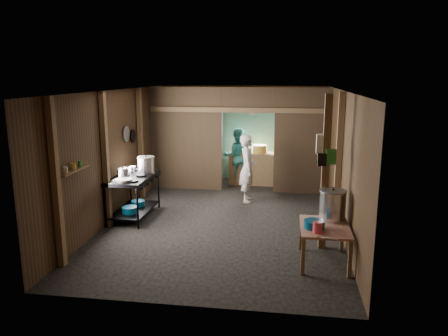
% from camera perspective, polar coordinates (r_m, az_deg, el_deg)
% --- Properties ---
extents(floor, '(4.50, 7.00, 0.00)m').
position_cam_1_polar(floor, '(8.98, 0.19, -6.61)').
color(floor, black).
rests_on(floor, ground).
extents(ceiling, '(4.50, 7.00, 0.00)m').
position_cam_1_polar(ceiling, '(8.50, 0.20, 10.22)').
color(ceiling, '#48403A').
rests_on(ceiling, ground).
extents(wall_back, '(4.50, 0.00, 2.60)m').
position_cam_1_polar(wall_back, '(12.08, 2.55, 4.62)').
color(wall_back, '#433117').
rests_on(wall_back, ground).
extents(wall_front, '(4.50, 0.00, 2.60)m').
position_cam_1_polar(wall_front, '(5.30, -5.20, -5.39)').
color(wall_front, '#433117').
rests_on(wall_front, ground).
extents(wall_left, '(0.00, 7.00, 2.60)m').
position_cam_1_polar(wall_left, '(9.23, -13.78, 1.90)').
color(wall_left, '#433117').
rests_on(wall_left, ground).
extents(wall_right, '(0.00, 7.00, 2.60)m').
position_cam_1_polar(wall_right, '(8.62, 15.16, 1.12)').
color(wall_right, '#433117').
rests_on(wall_right, ground).
extents(partition_left, '(1.85, 0.10, 2.60)m').
position_cam_1_polar(partition_left, '(11.02, -5.02, 3.85)').
color(partition_left, '#4F3E2A').
rests_on(partition_left, floor).
extents(partition_right, '(1.35, 0.10, 2.60)m').
position_cam_1_polar(partition_right, '(10.73, 10.25, 3.48)').
color(partition_right, '#4F3E2A').
rests_on(partition_right, floor).
extents(partition_header, '(1.30, 0.10, 0.60)m').
position_cam_1_polar(partition_header, '(10.67, 3.24, 9.00)').
color(partition_header, '#4F3E2A').
rests_on(partition_header, wall_back).
extents(turquoise_panel, '(4.40, 0.06, 2.50)m').
position_cam_1_polar(turquoise_panel, '(12.02, 2.52, 4.35)').
color(turquoise_panel, '#6FC2BD').
rests_on(turquoise_panel, wall_back).
extents(back_counter, '(1.20, 0.50, 0.85)m').
position_cam_1_polar(back_counter, '(11.66, 3.70, -0.04)').
color(back_counter, '#816044').
rests_on(back_counter, floor).
extents(wall_clock, '(0.20, 0.03, 0.20)m').
position_cam_1_polar(wall_clock, '(11.89, 3.74, 7.39)').
color(wall_clock, beige).
rests_on(wall_clock, wall_back).
extents(post_left_a, '(0.10, 0.12, 2.60)m').
position_cam_1_polar(post_left_a, '(6.91, -21.27, -2.00)').
color(post_left_a, '#816044').
rests_on(post_left_a, floor).
extents(post_left_b, '(0.10, 0.12, 2.60)m').
position_cam_1_polar(post_left_b, '(8.48, -15.35, 0.92)').
color(post_left_b, '#816044').
rests_on(post_left_b, floor).
extents(post_left_c, '(0.10, 0.12, 2.60)m').
position_cam_1_polar(post_left_c, '(10.31, -10.94, 3.09)').
color(post_left_c, '#816044').
rests_on(post_left_c, floor).
extents(post_right, '(0.10, 0.12, 2.60)m').
position_cam_1_polar(post_right, '(8.42, 14.84, 0.87)').
color(post_right, '#816044').
rests_on(post_right, floor).
extents(post_free, '(0.12, 0.12, 2.60)m').
position_cam_1_polar(post_free, '(7.32, 13.21, -0.72)').
color(post_free, '#816044').
rests_on(post_free, floor).
extents(cross_beam, '(4.40, 0.12, 0.12)m').
position_cam_1_polar(cross_beam, '(10.66, 1.85, 7.67)').
color(cross_beam, '#816044').
rests_on(cross_beam, wall_left).
extents(pan_lid_big, '(0.03, 0.34, 0.34)m').
position_cam_1_polar(pan_lid_big, '(9.53, -12.77, 4.40)').
color(pan_lid_big, gray).
rests_on(pan_lid_big, wall_left).
extents(pan_lid_small, '(0.03, 0.30, 0.30)m').
position_cam_1_polar(pan_lid_small, '(9.91, -11.92, 4.15)').
color(pan_lid_small, black).
rests_on(pan_lid_small, wall_left).
extents(wall_shelf, '(0.14, 0.80, 0.03)m').
position_cam_1_polar(wall_shelf, '(7.30, -19.22, -0.31)').
color(wall_shelf, '#816044').
rests_on(wall_shelf, wall_left).
extents(jar_white, '(0.07, 0.07, 0.10)m').
position_cam_1_polar(jar_white, '(7.07, -20.18, -0.23)').
color(jar_white, beige).
rests_on(jar_white, wall_shelf).
extents(jar_yellow, '(0.08, 0.08, 0.10)m').
position_cam_1_polar(jar_yellow, '(7.29, -19.25, 0.19)').
color(jar_yellow, gold).
rests_on(jar_yellow, wall_shelf).
extents(jar_green, '(0.06, 0.06, 0.10)m').
position_cam_1_polar(jar_green, '(7.48, -18.48, 0.54)').
color(jar_green, '#2B8E2F').
rests_on(jar_green, wall_shelf).
extents(bag_white, '(0.22, 0.15, 0.32)m').
position_cam_1_polar(bag_white, '(7.30, 12.95, 3.10)').
color(bag_white, beige).
rests_on(bag_white, post_free).
extents(bag_green, '(0.16, 0.12, 0.24)m').
position_cam_1_polar(bag_green, '(7.20, 13.91, 1.48)').
color(bag_green, '#2B8E2F').
rests_on(bag_green, post_free).
extents(bag_black, '(0.14, 0.10, 0.20)m').
position_cam_1_polar(bag_black, '(7.18, 12.80, 1.09)').
color(bag_black, black).
rests_on(bag_black, post_free).
extents(gas_range, '(0.76, 1.49, 0.88)m').
position_cam_1_polar(gas_range, '(9.10, -11.82, -3.71)').
color(gas_range, black).
rests_on(gas_range, floor).
extents(prep_table, '(0.74, 1.02, 0.60)m').
position_cam_1_polar(prep_table, '(7.03, 13.04, -9.79)').
color(prep_table, tan).
rests_on(prep_table, floor).
extents(stove_pot_large, '(0.38, 0.38, 0.36)m').
position_cam_1_polar(stove_pot_large, '(9.23, -10.24, 0.40)').
color(stove_pot_large, silver).
rests_on(stove_pot_large, gas_range).
extents(stove_pot_med, '(0.23, 0.23, 0.20)m').
position_cam_1_polar(stove_pot_med, '(8.95, -13.20, -0.62)').
color(stove_pot_med, silver).
rests_on(stove_pot_med, gas_range).
extents(stove_saucepan, '(0.22, 0.22, 0.10)m').
position_cam_1_polar(stove_saucepan, '(9.42, -12.07, -0.10)').
color(stove_saucepan, silver).
rests_on(stove_saucepan, gas_range).
extents(frying_pan, '(0.52, 0.62, 0.07)m').
position_cam_1_polar(frying_pan, '(8.55, -13.06, -1.59)').
color(frying_pan, gray).
rests_on(frying_pan, gas_range).
extents(blue_tub_front, '(0.31, 0.31, 0.13)m').
position_cam_1_polar(blue_tub_front, '(8.93, -12.33, -5.42)').
color(blue_tub_front, navy).
rests_on(blue_tub_front, gas_range).
extents(blue_tub_back, '(0.28, 0.28, 0.11)m').
position_cam_1_polar(blue_tub_back, '(9.37, -11.28, -4.57)').
color(blue_tub_back, navy).
rests_on(blue_tub_back, gas_range).
extents(stock_pot, '(0.48, 0.48, 0.51)m').
position_cam_1_polar(stock_pot, '(7.19, 14.12, -4.81)').
color(stock_pot, silver).
rests_on(stock_pot, prep_table).
extents(wash_basin, '(0.42, 0.42, 0.12)m').
position_cam_1_polar(wash_basin, '(6.79, 11.82, -7.27)').
color(wash_basin, navy).
rests_on(wash_basin, prep_table).
extents(pink_bucket, '(0.17, 0.17, 0.17)m').
position_cam_1_polar(pink_bucket, '(6.60, 12.24, -7.64)').
color(pink_bucket, '#D94352').
rests_on(pink_bucket, prep_table).
extents(knife, '(0.30, 0.08, 0.01)m').
position_cam_1_polar(knife, '(6.43, 13.47, -8.98)').
color(knife, silver).
rests_on(knife, prep_table).
extents(yellow_tub, '(0.38, 0.38, 0.21)m').
position_cam_1_polar(yellow_tub, '(11.55, 4.69, 2.51)').
color(yellow_tub, gold).
rests_on(yellow_tub, back_counter).
extents(red_cup, '(0.13, 0.13, 0.16)m').
position_cam_1_polar(red_cup, '(11.60, 1.82, 2.45)').
color(red_cup, '#990A08').
rests_on(red_cup, back_counter).
extents(cook, '(0.44, 0.61, 1.57)m').
position_cam_1_polar(cook, '(9.96, 3.12, -0.03)').
color(cook, silver).
rests_on(cook, floor).
extents(worker_back, '(0.84, 0.72, 1.51)m').
position_cam_1_polar(worker_back, '(11.57, 1.72, 1.56)').
color(worker_back, teal).
rests_on(worker_back, floor).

